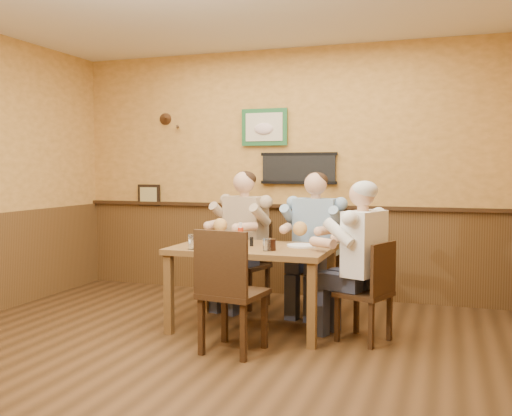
{
  "coord_description": "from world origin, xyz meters",
  "views": [
    {
      "loc": [
        1.82,
        -3.78,
        1.45
      ],
      "look_at": [
        0.2,
        0.97,
        1.1
      ],
      "focal_mm": 40.0,
      "sensor_mm": 36.0,
      "label": 1
    }
  ],
  "objects_px": {
    "water_glass_left": "(193,242)",
    "water_glass_mid": "(267,245)",
    "chair_back_right": "(316,268)",
    "dining_table": "(253,257)",
    "diner_white_elder": "(364,270)",
    "diner_tan_shirt": "(246,246)",
    "pepper_shaker": "(252,242)",
    "cola_tumbler": "(272,245)",
    "diner_blue_polo": "(316,250)",
    "chair_right_end": "(364,291)",
    "chair_near_side": "(233,290)",
    "hot_sauce_bottle": "(241,237)",
    "chair_back_left": "(246,264)",
    "salt_shaker": "(236,241)"
  },
  "relations": [
    {
      "from": "dining_table",
      "to": "water_glass_mid",
      "type": "height_order",
      "value": "water_glass_mid"
    },
    {
      "from": "diner_blue_polo",
      "to": "water_glass_left",
      "type": "relative_size",
      "value": 9.9
    },
    {
      "from": "chair_back_right",
      "to": "pepper_shaker",
      "type": "relative_size",
      "value": 10.87
    },
    {
      "from": "diner_tan_shirt",
      "to": "pepper_shaker",
      "type": "xyz_separation_m",
      "value": [
        0.33,
        -0.77,
        0.15
      ]
    },
    {
      "from": "dining_table",
      "to": "chair_back_right",
      "type": "distance_m",
      "value": 0.9
    },
    {
      "from": "chair_back_right",
      "to": "water_glass_left",
      "type": "height_order",
      "value": "chair_back_right"
    },
    {
      "from": "diner_white_elder",
      "to": "water_glass_mid",
      "type": "bearing_deg",
      "value": -57.0
    },
    {
      "from": "chair_back_left",
      "to": "chair_back_right",
      "type": "distance_m",
      "value": 0.76
    },
    {
      "from": "salt_shaker",
      "to": "pepper_shaker",
      "type": "bearing_deg",
      "value": 9.06
    },
    {
      "from": "chair_back_left",
      "to": "hot_sauce_bottle",
      "type": "bearing_deg",
      "value": -57.38
    },
    {
      "from": "chair_right_end",
      "to": "hot_sauce_bottle",
      "type": "height_order",
      "value": "hot_sauce_bottle"
    },
    {
      "from": "chair_right_end",
      "to": "hot_sauce_bottle",
      "type": "distance_m",
      "value": 1.16
    },
    {
      "from": "hot_sauce_bottle",
      "to": "chair_near_side",
      "type": "bearing_deg",
      "value": -75.63
    },
    {
      "from": "chair_back_right",
      "to": "diner_blue_polo",
      "type": "height_order",
      "value": "diner_blue_polo"
    },
    {
      "from": "water_glass_left",
      "to": "cola_tumbler",
      "type": "xyz_separation_m",
      "value": [
        0.67,
        0.15,
        -0.01
      ]
    },
    {
      "from": "diner_blue_polo",
      "to": "cola_tumbler",
      "type": "xyz_separation_m",
      "value": [
        -0.17,
        -0.97,
        0.17
      ]
    },
    {
      "from": "dining_table",
      "to": "water_glass_left",
      "type": "relative_size",
      "value": 10.94
    },
    {
      "from": "hot_sauce_bottle",
      "to": "diner_tan_shirt",
      "type": "bearing_deg",
      "value": 107.18
    },
    {
      "from": "diner_tan_shirt",
      "to": "cola_tumbler",
      "type": "xyz_separation_m",
      "value": [
        0.59,
        -0.97,
        0.16
      ]
    },
    {
      "from": "chair_back_left",
      "to": "cola_tumbler",
      "type": "height_order",
      "value": "chair_back_left"
    },
    {
      "from": "salt_shaker",
      "to": "diner_blue_polo",
      "type": "bearing_deg",
      "value": 54.22
    },
    {
      "from": "diner_tan_shirt",
      "to": "chair_near_side",
      "type": "bearing_deg",
      "value": -58.41
    },
    {
      "from": "chair_back_left",
      "to": "diner_blue_polo",
      "type": "distance_m",
      "value": 0.78
    },
    {
      "from": "chair_near_side",
      "to": "water_glass_mid",
      "type": "height_order",
      "value": "chair_near_side"
    },
    {
      "from": "chair_back_left",
      "to": "salt_shaker",
      "type": "height_order",
      "value": "chair_back_left"
    },
    {
      "from": "diner_white_elder",
      "to": "pepper_shaker",
      "type": "xyz_separation_m",
      "value": [
        -1.02,
        0.07,
        0.19
      ]
    },
    {
      "from": "diner_blue_polo",
      "to": "pepper_shaker",
      "type": "xyz_separation_m",
      "value": [
        -0.42,
        -0.76,
        0.16
      ]
    },
    {
      "from": "chair_back_right",
      "to": "water_glass_mid",
      "type": "height_order",
      "value": "chair_back_right"
    },
    {
      "from": "water_glass_mid",
      "to": "cola_tumbler",
      "type": "height_order",
      "value": "water_glass_mid"
    },
    {
      "from": "dining_table",
      "to": "water_glass_mid",
      "type": "bearing_deg",
      "value": -46.78
    },
    {
      "from": "diner_blue_polo",
      "to": "chair_right_end",
      "type": "bearing_deg",
      "value": -46.27
    },
    {
      "from": "dining_table",
      "to": "hot_sauce_bottle",
      "type": "relative_size",
      "value": 6.95
    },
    {
      "from": "chair_back_left",
      "to": "chair_back_right",
      "type": "bearing_deg",
      "value": 15.03
    },
    {
      "from": "chair_back_left",
      "to": "water_glass_left",
      "type": "distance_m",
      "value": 1.18
    },
    {
      "from": "diner_white_elder",
      "to": "pepper_shaker",
      "type": "relative_size",
      "value": 14.82
    },
    {
      "from": "chair_back_left",
      "to": "hot_sauce_bottle",
      "type": "relative_size",
      "value": 4.43
    },
    {
      "from": "water_glass_left",
      "to": "water_glass_mid",
      "type": "relative_size",
      "value": 1.19
    },
    {
      "from": "salt_shaker",
      "to": "pepper_shaker",
      "type": "relative_size",
      "value": 0.96
    },
    {
      "from": "water_glass_left",
      "to": "chair_back_left",
      "type": "bearing_deg",
      "value": 85.78
    },
    {
      "from": "chair_back_right",
      "to": "chair_right_end",
      "type": "relative_size",
      "value": 1.05
    },
    {
      "from": "chair_near_side",
      "to": "cola_tumbler",
      "type": "height_order",
      "value": "chair_near_side"
    },
    {
      "from": "dining_table",
      "to": "water_glass_mid",
      "type": "xyz_separation_m",
      "value": [
        0.21,
        -0.22,
        0.15
      ]
    },
    {
      "from": "water_glass_mid",
      "to": "diner_white_elder",
      "type": "bearing_deg",
      "value": 11.89
    },
    {
      "from": "chair_right_end",
      "to": "water_glass_mid",
      "type": "height_order",
      "value": "water_glass_mid"
    },
    {
      "from": "diner_blue_polo",
      "to": "water_glass_left",
      "type": "distance_m",
      "value": 1.41
    },
    {
      "from": "dining_table",
      "to": "diner_tan_shirt",
      "type": "xyz_separation_m",
      "value": [
        -0.35,
        0.78,
        -0.02
      ]
    },
    {
      "from": "pepper_shaker",
      "to": "diner_blue_polo",
      "type": "bearing_deg",
      "value": 61.01
    },
    {
      "from": "dining_table",
      "to": "diner_tan_shirt",
      "type": "relative_size",
      "value": 1.1
    },
    {
      "from": "diner_tan_shirt",
      "to": "diner_white_elder",
      "type": "bearing_deg",
      "value": -16.28
    },
    {
      "from": "diner_blue_polo",
      "to": "salt_shaker",
      "type": "distance_m",
      "value": 0.98
    }
  ]
}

